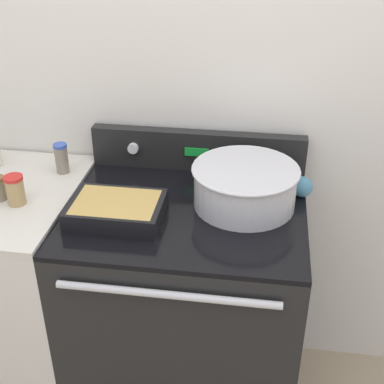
{
  "coord_description": "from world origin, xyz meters",
  "views": [
    {
      "loc": [
        0.24,
        -1.19,
        1.88
      ],
      "look_at": [
        0.02,
        0.35,
        0.99
      ],
      "focal_mm": 50.0,
      "sensor_mm": 36.0,
      "label": 1
    }
  ],
  "objects_px": {
    "casserole_dish": "(116,209)",
    "spice_jar_red_cap": "(15,190)",
    "mixing_bowl": "(245,184)",
    "spice_jar_blue_cap": "(62,158)",
    "ladle": "(302,186)"
  },
  "relations": [
    {
      "from": "casserole_dish",
      "to": "spice_jar_red_cap",
      "type": "relative_size",
      "value": 2.94
    },
    {
      "from": "mixing_bowl",
      "to": "spice_jar_blue_cap",
      "type": "height_order",
      "value": "mixing_bowl"
    },
    {
      "from": "mixing_bowl",
      "to": "casserole_dish",
      "type": "distance_m",
      "value": 0.44
    },
    {
      "from": "ladle",
      "to": "spice_jar_red_cap",
      "type": "height_order",
      "value": "spice_jar_red_cap"
    },
    {
      "from": "mixing_bowl",
      "to": "spice_jar_blue_cap",
      "type": "xyz_separation_m",
      "value": [
        -0.69,
        0.12,
        -0.01
      ]
    },
    {
      "from": "mixing_bowl",
      "to": "ladle",
      "type": "xyz_separation_m",
      "value": [
        0.2,
        0.1,
        -0.05
      ]
    },
    {
      "from": "casserole_dish",
      "to": "ladle",
      "type": "bearing_deg",
      "value": 21.99
    },
    {
      "from": "casserole_dish",
      "to": "ladle",
      "type": "distance_m",
      "value": 0.65
    },
    {
      "from": "ladle",
      "to": "spice_jar_red_cap",
      "type": "xyz_separation_m",
      "value": [
        -0.96,
        -0.22,
        0.03
      ]
    },
    {
      "from": "ladle",
      "to": "spice_jar_blue_cap",
      "type": "relative_size",
      "value": 2.24
    },
    {
      "from": "casserole_dish",
      "to": "spice_jar_red_cap",
      "type": "bearing_deg",
      "value": 176.4
    },
    {
      "from": "ladle",
      "to": "mixing_bowl",
      "type": "bearing_deg",
      "value": -152.97
    },
    {
      "from": "casserole_dish",
      "to": "ladle",
      "type": "height_order",
      "value": "ladle"
    },
    {
      "from": "ladle",
      "to": "spice_jar_red_cap",
      "type": "distance_m",
      "value": 0.99
    },
    {
      "from": "spice_jar_red_cap",
      "to": "ladle",
      "type": "bearing_deg",
      "value": 13.06
    }
  ]
}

